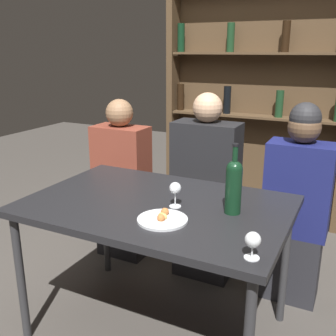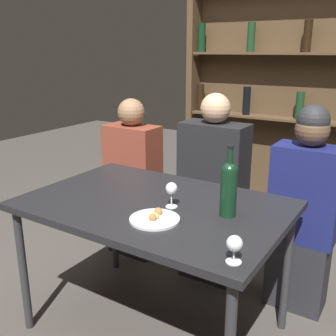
{
  "view_description": "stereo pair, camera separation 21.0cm",
  "coord_description": "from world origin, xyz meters",
  "px_view_note": "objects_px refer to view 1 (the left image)",
  "views": [
    {
      "loc": [
        0.9,
        -1.67,
        1.53
      ],
      "look_at": [
        0.0,
        0.13,
        0.92
      ],
      "focal_mm": 42.0,
      "sensor_mm": 36.0,
      "label": 1
    },
    {
      "loc": [
        1.08,
        -1.56,
        1.53
      ],
      "look_at": [
        0.0,
        0.13,
        0.92
      ],
      "focal_mm": 42.0,
      "sensor_mm": 36.0,
      "label": 2
    }
  ],
  "objects_px": {
    "seated_person_left": "(122,185)",
    "seated_person_right": "(296,209)",
    "wine_glass_0": "(253,241)",
    "seated_person_center": "(205,195)",
    "food_plate_0": "(163,219)",
    "wine_bottle": "(234,184)",
    "wine_glass_1": "(175,189)"
  },
  "relations": [
    {
      "from": "wine_glass_1",
      "to": "seated_person_center",
      "type": "xyz_separation_m",
      "value": [
        -0.09,
        0.66,
        -0.27
      ]
    },
    {
      "from": "wine_glass_0",
      "to": "wine_glass_1",
      "type": "xyz_separation_m",
      "value": [
        -0.48,
        0.33,
        0.02
      ]
    },
    {
      "from": "wine_glass_0",
      "to": "seated_person_center",
      "type": "distance_m",
      "value": 1.17
    },
    {
      "from": "seated_person_left",
      "to": "wine_bottle",
      "type": "bearing_deg",
      "value": -30.44
    },
    {
      "from": "wine_glass_0",
      "to": "seated_person_center",
      "type": "xyz_separation_m",
      "value": [
        -0.57,
        0.99,
        -0.25
      ]
    },
    {
      "from": "seated_person_left",
      "to": "seated_person_right",
      "type": "xyz_separation_m",
      "value": [
        1.25,
        0.0,
        0.04
      ]
    },
    {
      "from": "seated_person_left",
      "to": "seated_person_center",
      "type": "relative_size",
      "value": 0.94
    },
    {
      "from": "wine_glass_0",
      "to": "food_plate_0",
      "type": "distance_m",
      "value": 0.49
    },
    {
      "from": "wine_bottle",
      "to": "seated_person_right",
      "type": "bearing_deg",
      "value": 70.29
    },
    {
      "from": "wine_glass_1",
      "to": "food_plate_0",
      "type": "bearing_deg",
      "value": -83.4
    },
    {
      "from": "food_plate_0",
      "to": "seated_person_right",
      "type": "relative_size",
      "value": 0.19
    },
    {
      "from": "wine_bottle",
      "to": "seated_person_center",
      "type": "relative_size",
      "value": 0.27
    },
    {
      "from": "wine_glass_0",
      "to": "seated_person_center",
      "type": "height_order",
      "value": "seated_person_center"
    },
    {
      "from": "food_plate_0",
      "to": "seated_person_left",
      "type": "distance_m",
      "value": 1.16
    },
    {
      "from": "wine_glass_1",
      "to": "food_plate_0",
      "type": "xyz_separation_m",
      "value": [
        0.02,
        -0.18,
        -0.08
      ]
    },
    {
      "from": "seated_person_center",
      "to": "wine_glass_0",
      "type": "bearing_deg",
      "value": -60.13
    },
    {
      "from": "wine_glass_0",
      "to": "wine_glass_1",
      "type": "bearing_deg",
      "value": 145.31
    },
    {
      "from": "food_plate_0",
      "to": "wine_glass_1",
      "type": "bearing_deg",
      "value": 96.6
    },
    {
      "from": "wine_glass_0",
      "to": "seated_person_left",
      "type": "xyz_separation_m",
      "value": [
        -1.23,
        0.99,
        -0.28
      ]
    },
    {
      "from": "wine_glass_0",
      "to": "seated_person_left",
      "type": "relative_size",
      "value": 0.09
    },
    {
      "from": "wine_glass_1",
      "to": "seated_person_left",
      "type": "relative_size",
      "value": 0.11
    },
    {
      "from": "food_plate_0",
      "to": "wine_glass_0",
      "type": "bearing_deg",
      "value": -18.46
    },
    {
      "from": "wine_bottle",
      "to": "wine_glass_1",
      "type": "xyz_separation_m",
      "value": [
        -0.28,
        -0.05,
        -0.05
      ]
    },
    {
      "from": "wine_glass_0",
      "to": "food_plate_0",
      "type": "bearing_deg",
      "value": 161.54
    },
    {
      "from": "seated_person_left",
      "to": "seated_person_center",
      "type": "bearing_deg",
      "value": 0.0
    },
    {
      "from": "seated_person_center",
      "to": "wine_glass_1",
      "type": "bearing_deg",
      "value": -82.1
    },
    {
      "from": "wine_bottle",
      "to": "seated_person_left",
      "type": "distance_m",
      "value": 1.25
    },
    {
      "from": "wine_bottle",
      "to": "seated_person_left",
      "type": "xyz_separation_m",
      "value": [
        -1.03,
        0.61,
        -0.35
      ]
    },
    {
      "from": "wine_bottle",
      "to": "wine_glass_0",
      "type": "xyz_separation_m",
      "value": [
        0.2,
        -0.39,
        -0.07
      ]
    },
    {
      "from": "seated_person_left",
      "to": "seated_person_right",
      "type": "height_order",
      "value": "seated_person_right"
    },
    {
      "from": "wine_glass_0",
      "to": "wine_glass_1",
      "type": "relative_size",
      "value": 0.84
    },
    {
      "from": "seated_person_right",
      "to": "seated_person_left",
      "type": "bearing_deg",
      "value": -180.0
    }
  ]
}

